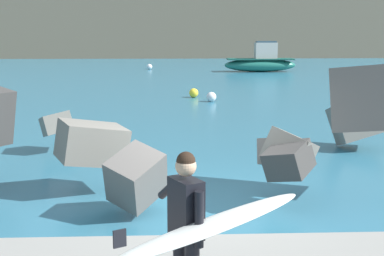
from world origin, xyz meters
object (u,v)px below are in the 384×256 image
mooring_buoy_middle (211,97)px  mooring_buoy_outer (149,67)px  surfer_with_board (194,226)px  boat_mid_left (261,62)px  mooring_buoy_inner (194,93)px

mooring_buoy_middle → mooring_buoy_outer: (-3.50, 19.99, 0.00)m
surfer_with_board → mooring_buoy_outer: surfer_with_board is taller
surfer_with_board → boat_mid_left: (6.83, 35.77, -0.54)m
boat_mid_left → mooring_buoy_outer: bearing=161.7°
surfer_with_board → mooring_buoy_inner: 20.26m
boat_mid_left → mooring_buoy_inner: bearing=-110.8°
mooring_buoy_outer → mooring_buoy_inner: bearing=-81.4°
mooring_buoy_inner → surfer_with_board: bearing=-92.6°
surfer_with_board → boat_mid_left: 36.42m
boat_mid_left → mooring_buoy_inner: 16.65m
mooring_buoy_middle → mooring_buoy_outer: 20.29m
surfer_with_board → boat_mid_left: bearing=79.2°
mooring_buoy_middle → mooring_buoy_inner: bearing=114.9°
boat_mid_left → mooring_buoy_inner: size_ratio=12.54×
mooring_buoy_outer → surfer_with_board: bearing=-87.3°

